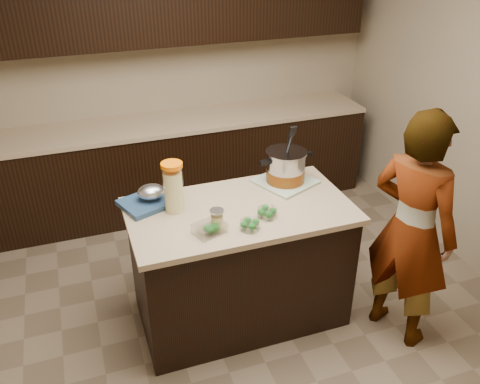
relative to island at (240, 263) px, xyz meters
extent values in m
plane|color=brown|center=(0.00, 0.00, -0.45)|extent=(4.00, 4.00, 0.00)
cube|color=tan|center=(0.00, 2.00, 0.90)|extent=(4.00, 0.04, 2.70)
cube|color=black|center=(0.00, 1.70, -0.02)|extent=(3.60, 0.60, 0.86)
cube|color=tan|center=(0.00, 1.70, 0.43)|extent=(3.60, 0.63, 0.04)
cube|color=black|center=(0.00, 0.00, -0.02)|extent=(1.40, 0.75, 0.86)
cube|color=tan|center=(0.00, 0.00, 0.43)|extent=(1.46, 0.81, 0.04)
cube|color=#66885C|center=(0.42, 0.23, 0.46)|extent=(0.47, 0.47, 0.02)
cylinder|color=#B7B7BC|center=(0.42, 0.23, 0.57)|extent=(0.29, 0.29, 0.21)
cylinder|color=brown|center=(0.42, 0.23, 0.51)|extent=(0.29, 0.29, 0.09)
cylinder|color=#B7B7BC|center=(0.42, 0.23, 0.69)|extent=(0.31, 0.31, 0.01)
cube|color=black|center=(0.25, 0.21, 0.64)|extent=(0.07, 0.04, 0.03)
cube|color=black|center=(0.59, 0.24, 0.64)|extent=(0.07, 0.04, 0.03)
cylinder|color=black|center=(0.42, 0.20, 0.75)|extent=(0.03, 0.11, 0.26)
cylinder|color=#DFD588|center=(-0.41, 0.12, 0.58)|extent=(0.14, 0.14, 0.27)
cylinder|color=white|center=(-0.41, 0.12, 0.60)|extent=(0.15, 0.15, 0.31)
cylinder|color=orange|center=(-0.41, 0.12, 0.77)|extent=(0.16, 0.16, 0.02)
cylinder|color=#DFD588|center=(-0.21, -0.19, 0.49)|extent=(0.08, 0.08, 0.09)
cylinder|color=white|center=(-0.21, -0.19, 0.51)|extent=(0.09, 0.09, 0.12)
cylinder|color=silver|center=(-0.21, -0.19, 0.58)|extent=(0.10, 0.10, 0.02)
cylinder|color=silver|center=(0.13, -0.16, 0.48)|extent=(0.16, 0.16, 0.06)
cylinder|color=silver|center=(-0.03, -0.26, 0.48)|extent=(0.15, 0.15, 0.06)
cube|color=silver|center=(-0.27, -0.21, 0.48)|extent=(0.22, 0.18, 0.07)
cube|color=navy|center=(-0.55, 0.25, 0.46)|extent=(0.42, 0.38, 0.03)
ellipsoid|color=silver|center=(-0.53, 0.25, 0.53)|extent=(0.18, 0.14, 0.10)
imported|color=gray|center=(0.98, -0.50, 0.37)|extent=(0.59, 0.70, 1.64)
camera|label=1|loc=(-0.94, -2.68, 2.14)|focal=38.00mm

